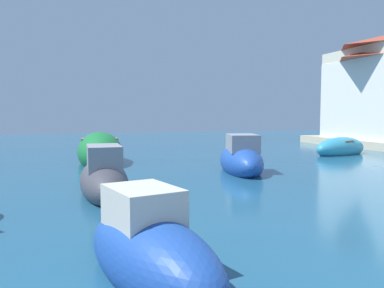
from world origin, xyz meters
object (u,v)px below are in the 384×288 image
Objects in this scene: moored_boat_4 at (150,251)px; moored_boat_7 at (100,152)px; moored_boat_3 at (241,160)px; moored_boat_2 at (104,179)px; moored_boat_1 at (341,148)px.

moored_boat_7 reaches higher than moored_boat_4.
moored_boat_3 reaches higher than moored_boat_7.
moored_boat_4 is at bearing 0.98° from moored_boat_7.
moored_boat_4 is 0.62× the size of moored_boat_7.
moored_boat_7 is (0.47, 6.81, 0.09)m from moored_boat_2.
moored_boat_2 is 6.83m from moored_boat_7.
moored_boat_2 is at bearing -170.40° from moored_boat_1.
moored_boat_7 reaches higher than moored_boat_1.
moored_boat_2 reaches higher than moored_boat_1.
moored_boat_7 reaches higher than moored_boat_2.
moored_boat_4 is (-12.75, -12.10, 0.03)m from moored_boat_1.
moored_boat_3 is (5.23, 2.45, 0.05)m from moored_boat_2.
moored_boat_7 is at bearing 161.04° from moored_boat_1.
moored_boat_4 reaches higher than moored_boat_1.
moored_boat_1 is at bearing -48.63° from moored_boat_3.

